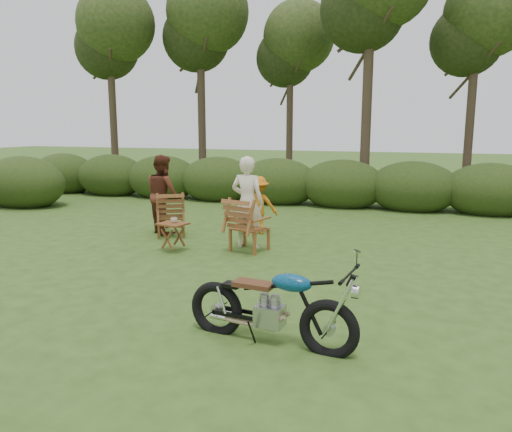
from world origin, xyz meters
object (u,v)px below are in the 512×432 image
(cup, at_px, (174,220))
(adult_a, at_px, (248,247))
(motorcycle, at_px, (270,342))
(child, at_px, (258,233))
(side_table, at_px, (173,237))
(adult_b, at_px, (164,233))
(lawn_chair_right, at_px, (250,251))
(lawn_chair_left, at_px, (171,236))

(cup, xyz_separation_m, adult_a, (1.23, 0.72, -0.60))
(motorcycle, relative_size, child, 1.49)
(side_table, bearing_deg, adult_b, 124.79)
(motorcycle, height_order, adult_a, adult_a)
(motorcycle, height_order, lawn_chair_right, motorcycle)
(adult_a, height_order, adult_b, adult_a)
(side_table, height_order, cup, cup)
(child, bearing_deg, cup, 46.35)
(lawn_chair_right, bearing_deg, adult_b, -5.61)
(lawn_chair_left, bearing_deg, side_table, 90.88)
(lawn_chair_left, distance_m, adult_a, 1.97)
(cup, relative_size, child, 0.10)
(motorcycle, height_order, side_table, side_table)
(lawn_chair_left, height_order, adult_b, adult_b)
(side_table, height_order, adult_a, adult_a)
(side_table, distance_m, child, 2.29)
(lawn_chair_right, height_order, child, child)
(lawn_chair_right, distance_m, side_table, 1.48)
(adult_b, bearing_deg, side_table, 162.16)
(adult_b, bearing_deg, adult_a, -159.32)
(motorcycle, distance_m, cup, 4.48)
(lawn_chair_right, bearing_deg, cup, 34.89)
(motorcycle, bearing_deg, lawn_chair_left, 136.06)
(cup, bearing_deg, lawn_chair_right, 19.30)
(lawn_chair_left, height_order, child, child)
(lawn_chair_right, bearing_deg, side_table, 36.03)
(lawn_chair_right, relative_size, child, 0.81)
(child, bearing_deg, adult_b, 0.23)
(lawn_chair_right, xyz_separation_m, adult_b, (-2.36, 0.91, 0.00))
(adult_b, relative_size, child, 1.37)
(lawn_chair_left, xyz_separation_m, child, (1.73, 0.85, 0.00))
(cup, xyz_separation_m, child, (1.03, 1.99, -0.60))
(motorcycle, distance_m, adult_a, 4.39)
(lawn_chair_right, relative_size, lawn_chair_left, 1.07)
(motorcycle, height_order, child, child)
(lawn_chair_left, height_order, adult_a, adult_a)
(motorcycle, height_order, adult_b, adult_b)
(lawn_chair_left, bearing_deg, lawn_chair_right, 132.58)
(cup, bearing_deg, adult_b, 125.77)
(lawn_chair_left, distance_m, child, 1.92)
(side_table, relative_size, adult_b, 0.31)
(motorcycle, distance_m, side_table, 4.43)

